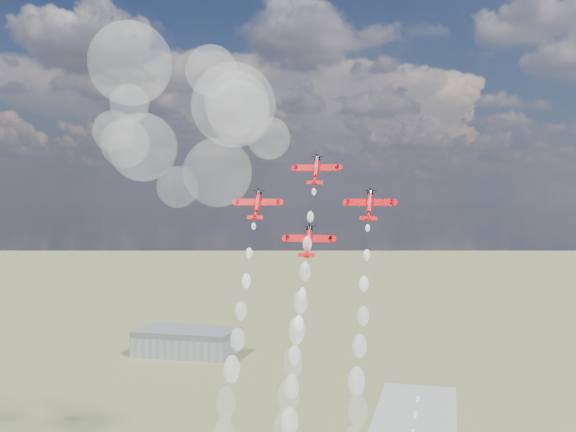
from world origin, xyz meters
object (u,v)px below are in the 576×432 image
(plane_lead, at_px, (316,170))
(plane_right, at_px, (369,205))
(plane_left, at_px, (257,204))
(hangar, at_px, (186,342))
(plane_slot, at_px, (308,241))

(plane_lead, relative_size, plane_right, 1.00)
(plane_right, bearing_deg, plane_left, 180.00)
(plane_lead, bearing_deg, hangar, 121.95)
(hangar, relative_size, plane_right, 4.48)
(hangar, xyz_separation_m, plane_left, (86.40, -165.14, 73.34))
(plane_right, relative_size, plane_slot, 1.00)
(plane_left, bearing_deg, plane_slot, -18.36)
(plane_left, bearing_deg, plane_lead, 18.36)
(hangar, relative_size, plane_lead, 4.48)
(plane_left, height_order, plane_slot, plane_left)
(plane_left, relative_size, plane_slot, 1.00)
(hangar, xyz_separation_m, plane_lead, (100.13, -160.58, 81.80))
(plane_right, bearing_deg, plane_lead, 161.64)
(hangar, bearing_deg, plane_left, -62.38)
(hangar, distance_m, plane_right, 213.57)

